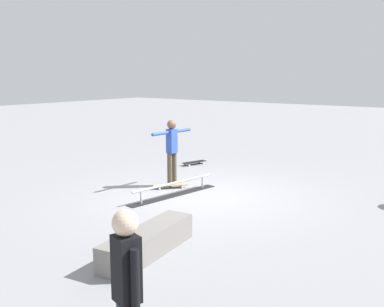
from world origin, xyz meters
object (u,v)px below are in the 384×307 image
(skate_ledge, at_px, (148,242))
(loose_skateboard_black, at_px, (194,162))
(grind_rail, at_px, (174,190))
(skateboard_main, at_px, (170,185))
(bystander_black_shirt, at_px, (127,290))
(skater_main, at_px, (172,148))

(skate_ledge, height_order, loose_skateboard_black, skate_ledge)
(grind_rail, relative_size, skate_ledge, 1.30)
(grind_rail, relative_size, skateboard_main, 3.35)
(skate_ledge, distance_m, loose_skateboard_black, 6.71)
(skate_ledge, distance_m, skateboard_main, 3.91)
(grind_rail, height_order, skateboard_main, grind_rail)
(skate_ledge, relative_size, bystander_black_shirt, 1.20)
(grind_rail, relative_size, skater_main, 1.55)
(skateboard_main, height_order, bystander_black_shirt, bystander_black_shirt)
(skater_main, xyz_separation_m, loose_skateboard_black, (-2.37, -1.06, -0.85))
(grind_rail, bearing_deg, skateboard_main, -125.66)
(skateboard_main, bearing_deg, grind_rail, -93.68)
(grind_rail, distance_m, bystander_black_shirt, 6.17)
(skate_ledge, relative_size, loose_skateboard_black, 2.31)
(skate_ledge, bearing_deg, bystander_black_shirt, 38.49)
(grind_rail, relative_size, loose_skateboard_black, 3.00)
(skate_ledge, height_order, skateboard_main, skate_ledge)
(bystander_black_shirt, xyz_separation_m, loose_skateboard_black, (-8.05, -5.13, -0.82))
(bystander_black_shirt, bearing_deg, skate_ledge, -34.20)
(loose_skateboard_black, bearing_deg, skateboard_main, -140.07)
(grind_rail, relative_size, bystander_black_shirt, 1.56)
(loose_skateboard_black, bearing_deg, bystander_black_shirt, -131.85)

